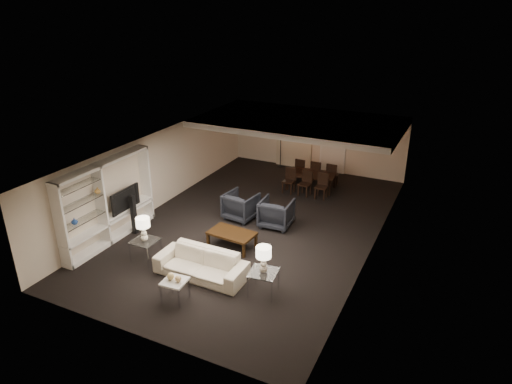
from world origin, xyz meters
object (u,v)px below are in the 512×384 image
object	(u,v)px
vase_blue	(74,221)
dining_table	(311,181)
marble_table	(175,290)
television	(122,199)
armchair_right	(276,213)
chair_fl	(302,169)
chair_nm	(305,184)
chair_nr	(321,186)
table_lamp_right	(264,260)
vase_amber	(98,190)
side_table_right	(263,283)
floor_speaker	(134,215)
pendant_light	(307,137)
sofa	(201,264)
side_table_left	(146,250)
coffee_table	(232,240)
floor_lamp	(281,148)
armchair_left	(241,206)
chair_nl	(289,181)
chair_fr	(332,174)
table_lamp_left	(144,229)
chair_fm	(317,172)

from	to	relation	value
vase_blue	dining_table	bearing A→B (deg)	62.07
marble_table	vase_blue	xyz separation A→B (m)	(-3.28, 0.35, 0.88)
television	vase_blue	size ratio (longest dim) A/B	6.52
vase_blue	dining_table	world-z (taller)	vase_blue
armchair_right	chair_fl	xyz separation A→B (m)	(-0.63, 3.86, 0.01)
chair_nm	chair_nr	world-z (taller)	same
table_lamp_right	vase_amber	bearing A→B (deg)	178.07
marble_table	dining_table	xyz separation A→B (m)	(0.57, 7.61, 0.03)
side_table_right	floor_speaker	xyz separation A→B (m)	(-4.65, 1.07, 0.31)
vase_amber	dining_table	world-z (taller)	vase_amber
pendant_light	sofa	world-z (taller)	pendant_light
marble_table	chair_fl	distance (m)	8.26
side_table_left	television	bearing A→B (deg)	146.74
armchair_right	television	xyz separation A→B (m)	(-3.85, -2.28, 0.65)
sofa	coffee_table	size ratio (longest dim) A/B	1.82
vase_blue	floor_speaker	world-z (taller)	vase_blue
marble_table	vase_blue	size ratio (longest dim) A/B	3.05
pendant_light	side_table_left	xyz separation A→B (m)	(-2.03, -6.57, -1.62)
table_lamp_right	floor_speaker	size ratio (longest dim) A/B	0.54
floor_speaker	floor_lamp	xyz separation A→B (m)	(1.58, 7.19, 0.17)
floor_lamp	side_table_left	bearing A→B (deg)	-92.32
armchair_left	side_table_right	size ratio (longest dim) A/B	1.49
chair_nl	chair_fr	bearing A→B (deg)	47.41
coffee_table	table_lamp_left	distance (m)	2.43
television	chair_nr	bearing A→B (deg)	-42.36
table_lamp_left	armchair_right	bearing A→B (deg)	55.12
armchair_right	television	bearing A→B (deg)	27.48
table_lamp_left	chair_nm	world-z (taller)	table_lamp_left
table_lamp_right	chair_fm	size ratio (longest dim) A/B	0.74
coffee_table	side_table_left	xyz separation A→B (m)	(-1.70, -1.60, 0.07)
television	vase_blue	xyz separation A→B (m)	(-0.03, -1.76, 0.07)
side_table_left	floor_lamp	bearing A→B (deg)	87.68
table_lamp_right	armchair_left	bearing A→B (deg)	124.88
side_table_right	chair_nr	size ratio (longest dim) A/B	0.72
coffee_table	table_lamp_left	world-z (taller)	table_lamp_left
chair_fl	side_table_right	bearing A→B (deg)	106.97
table_lamp_left	chair_fl	bearing A→B (deg)	76.88
marble_table	coffee_table	bearing A→B (deg)	90.00
television	chair_nl	size ratio (longest dim) A/B	1.28
vase_blue	armchair_left	bearing A→B (deg)	56.51
pendant_light	chair_nr	xyz separation A→B (m)	(0.84, -0.71, -1.48)
armchair_right	chair_nr	world-z (taller)	chair_nr
armchair_right	vase_amber	bearing A→B (deg)	35.71
armchair_right	floor_lamp	world-z (taller)	floor_lamp
side_table_right	chair_nl	bearing A→B (deg)	106.45
side_table_left	floor_lamp	distance (m)	8.29
table_lamp_left	vase_amber	distance (m)	1.75
floor_speaker	chair_nr	world-z (taller)	floor_speaker
chair_fm	chair_nr	bearing A→B (deg)	114.46
vase_blue	chair_fl	distance (m)	8.58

